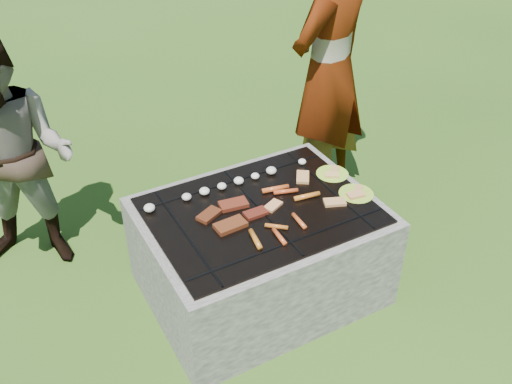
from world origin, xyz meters
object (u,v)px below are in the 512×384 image
Objects in this scene: cook at (329,71)px; bystander at (15,161)px; plate_far at (332,174)px; plate_near at (356,194)px; fire_pit at (260,254)px.

bystander is (-2.03, 0.25, -0.23)m from cook.
plate_far is 0.24m from plate_near.
cook is (0.35, 0.59, 0.37)m from plate_far.
bystander is at bearing 139.79° from fire_pit.
fire_pit is 0.66m from plate_far.
plate_far is 1.88m from bystander.
bystander is at bearing -29.06° from cook.
plate_near is at bearing -90.27° from plate_far.
plate_near is (0.56, -0.14, 0.33)m from fire_pit.
plate_far reaches higher than fire_pit.
plate_near reaches higher than fire_pit.
cook reaches higher than bystander.
cook is (0.36, 0.83, 0.37)m from plate_near.
plate_far is 0.78m from cook.
plate_far is at bearing 89.73° from plate_near.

